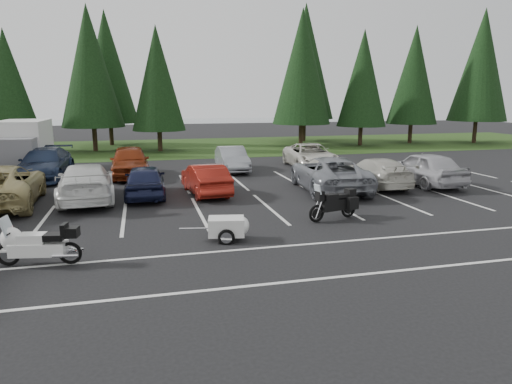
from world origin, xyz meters
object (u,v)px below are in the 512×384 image
object	(u,v)px
box_truck	(21,147)
car_far_3	(232,159)
car_near_5	(205,179)
car_near_4	(145,181)
cargo_trailer	(226,229)
car_near_6	(329,173)
car_near_7	(376,172)
touring_motorcycle	(38,241)
car_near_2	(1,186)
adventure_motorcycle	(333,201)
car_far_1	(45,164)
car_near_3	(86,182)
car_far_2	(130,161)
car_far_4	(311,156)
car_near_8	(424,168)

from	to	relation	value
box_truck	car_far_3	size ratio (longest dim) A/B	1.33
box_truck	car_near_5	world-z (taller)	box_truck
car_near_5	car_near_4	bearing A→B (deg)	-6.29
cargo_trailer	car_near_6	bearing A→B (deg)	57.30
car_near_7	touring_motorcycle	xyz separation A→B (m)	(-13.49, -7.49, -0.03)
car_near_2	adventure_motorcycle	size ratio (longest dim) A/B	2.65
box_truck	car_far_1	xyz separation A→B (m)	(1.61, -2.39, -0.66)
car_near_2	car_near_3	world-z (taller)	car_near_2
car_near_5	touring_motorcycle	distance (m)	9.33
touring_motorcycle	car_near_5	bearing A→B (deg)	65.32
car_near_5	car_far_3	bearing A→B (deg)	-117.39
car_near_4	car_near_2	bearing A→B (deg)	4.83
car_near_2	car_far_3	bearing A→B (deg)	-151.83
car_near_7	car_far_2	size ratio (longest dim) A/B	0.96
car_near_5	car_near_7	distance (m)	8.18
car_near_4	car_near_6	xyz separation A→B (m)	(8.17, -0.60, 0.08)
car_far_4	cargo_trailer	bearing A→B (deg)	-116.07
car_near_5	car_near_8	world-z (taller)	car_near_8
car_near_4	adventure_motorcycle	distance (m)	8.29
car_near_6	car_far_1	size ratio (longest dim) A/B	1.04
cargo_trailer	car_near_3	bearing A→B (deg)	135.49
car_far_4	car_far_3	bearing A→B (deg)	-176.47
car_far_3	car_near_2	bearing A→B (deg)	-147.14
car_near_4	car_far_2	bearing A→B (deg)	-81.20
car_near_3	car_near_5	size ratio (longest dim) A/B	1.30
adventure_motorcycle	car_near_3	bearing A→B (deg)	134.19
car_near_6	adventure_motorcycle	size ratio (longest dim) A/B	2.57
car_near_2	car_near_7	world-z (taller)	car_near_2
car_near_7	car_near_8	world-z (taller)	car_near_8
adventure_motorcycle	car_near_5	bearing A→B (deg)	109.78
car_near_6	cargo_trailer	xyz separation A→B (m)	(-5.92, -6.24, -0.43)
car_far_3	car_far_4	bearing A→B (deg)	0.42
car_near_5	car_far_2	bearing A→B (deg)	-64.55
box_truck	car_near_6	size ratio (longest dim) A/B	0.99
car_near_6	car_far_2	xyz separation A→B (m)	(-8.88, 5.99, 0.05)
car_near_3	car_near_5	distance (m)	4.95
car_far_3	adventure_motorcycle	world-z (taller)	car_far_3
car_near_2	car_far_2	distance (m)	7.45
touring_motorcycle	car_far_1	bearing A→B (deg)	109.58
box_truck	car_near_4	size ratio (longest dim) A/B	1.35
car_far_4	adventure_motorcycle	distance (m)	11.97
cargo_trailer	car_near_7	bearing A→B (deg)	48.75
box_truck	car_far_3	xyz separation A→B (m)	(11.59, -2.12, -0.76)
car_near_2	car_far_4	size ratio (longest dim) A/B	1.11
box_truck	touring_motorcycle	size ratio (longest dim) A/B	2.39
box_truck	car_far_2	bearing A→B (deg)	-25.47
car_near_2	car_near_6	distance (m)	13.63
car_far_3	car_near_7	bearing A→B (deg)	-46.11
car_near_7	car_far_1	size ratio (longest dim) A/B	0.86
car_near_5	cargo_trailer	distance (m)	6.83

